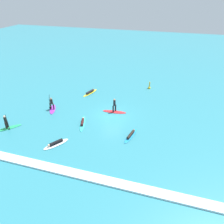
# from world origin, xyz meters

# --- Properties ---
(ground_plane) EXTENTS (120.00, 120.00, 0.00)m
(ground_plane) POSITION_xyz_m (0.00, 0.00, 0.00)
(ground_plane) COLOR teal
(ground_plane) RESTS_ON ground
(surfer_on_purple_board) EXTENTS (1.70, 2.60, 2.11)m
(surfer_on_purple_board) POSITION_xyz_m (-7.90, -0.77, 0.46)
(surfer_on_purple_board) COLOR purple
(surfer_on_purple_board) RESTS_ON ground_plane
(surfer_on_red_board) EXTENTS (3.07, 0.94, 1.90)m
(surfer_on_red_board) POSITION_xyz_m (0.05, 0.88, 0.48)
(surfer_on_red_board) COLOR red
(surfer_on_red_board) RESTS_ON ground_plane
(surfer_on_white_board) EXTENTS (2.11, 2.62, 0.43)m
(surfer_on_white_board) POSITION_xyz_m (-3.88, -7.00, 0.15)
(surfer_on_white_board) COLOR white
(surfer_on_white_board) RESTS_ON ground_plane
(surfer_on_teal_board) EXTENTS (1.51, 3.30, 0.40)m
(surfer_on_teal_board) POSITION_xyz_m (-2.81, -2.71, 0.14)
(surfer_on_teal_board) COLOR #33C6CC
(surfer_on_teal_board) RESTS_ON ground_plane
(surfer_on_blue_board) EXTENTS (1.19, 2.94, 0.39)m
(surfer_on_blue_board) POSITION_xyz_m (3.13, -3.46, 0.14)
(surfer_on_blue_board) COLOR #1E8CD1
(surfer_on_blue_board) RESTS_ON ground_plane
(surfer_on_yellow_board) EXTENTS (1.49, 3.13, 0.42)m
(surfer_on_yellow_board) POSITION_xyz_m (-4.97, 5.20, 0.16)
(surfer_on_yellow_board) COLOR yellow
(surfer_on_yellow_board) RESTS_ON ground_plane
(surfer_on_green_board) EXTENTS (2.45, 2.56, 2.05)m
(surfer_on_green_board) POSITION_xyz_m (-10.53, -6.03, 0.44)
(surfer_on_green_board) COLOR #23B266
(surfer_on_green_board) RESTS_ON ground_plane
(marker_buoy) EXTENTS (0.41, 0.41, 1.19)m
(marker_buoy) POSITION_xyz_m (3.36, 9.43, 0.23)
(marker_buoy) COLOR yellow
(marker_buoy) RESTS_ON ground_plane
(wave_crest) EXTENTS (23.22, 0.90, 0.18)m
(wave_crest) POSITION_xyz_m (0.00, -10.04, 0.09)
(wave_crest) COLOR white
(wave_crest) RESTS_ON ground_plane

